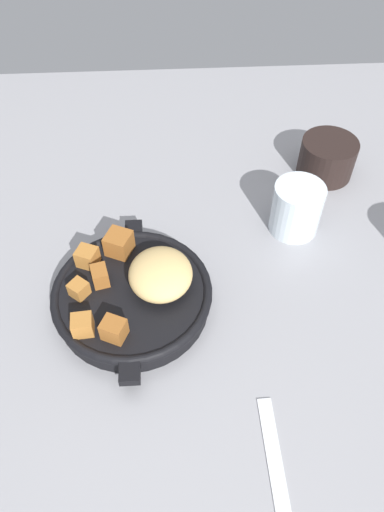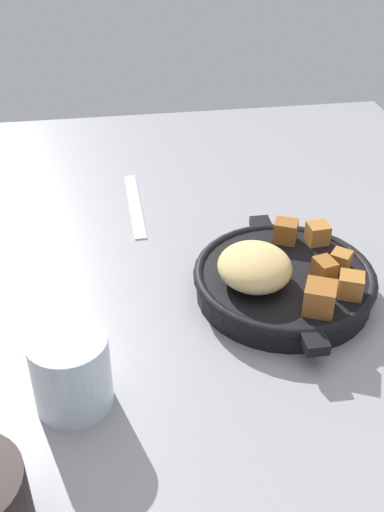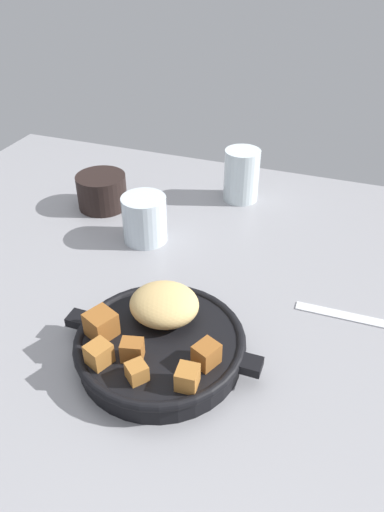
{
  "view_description": "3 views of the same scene",
  "coord_description": "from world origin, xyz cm",
  "px_view_note": "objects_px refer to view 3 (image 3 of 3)",
  "views": [
    {
      "loc": [
        38.3,
        -6.17,
        53.24
      ],
      "look_at": [
        -1.56,
        -3.89,
        5.57
      ],
      "focal_mm": 34.13,
      "sensor_mm": 36.0,
      "label": 1
    },
    {
      "loc": [
        -52.87,
        7.02,
        44.8
      ],
      "look_at": [
        2.15,
        -1.32,
        6.16
      ],
      "focal_mm": 44.06,
      "sensor_mm": 36.0,
      "label": 2
    },
    {
      "loc": [
        19.49,
        -49.54,
        44.26
      ],
      "look_at": [
        0.5,
        2.61,
        5.29
      ],
      "focal_mm": 34.02,
      "sensor_mm": 36.0,
      "label": 3
    }
  ],
  "objects_px": {
    "butter_knife": "(363,319)",
    "coffee_mug_dark": "(102,191)",
    "cast_iron_skillet": "(160,340)",
    "water_glass_tall": "(239,175)",
    "water_glass_short": "(145,219)"
  },
  "relations": [
    {
      "from": "butter_knife",
      "to": "coffee_mug_dark",
      "type": "distance_m",
      "value": 0.5
    },
    {
      "from": "cast_iron_skillet",
      "to": "water_glass_tall",
      "type": "relative_size",
      "value": 2.56
    },
    {
      "from": "butter_knife",
      "to": "water_glass_short",
      "type": "bearing_deg",
      "value": 166.12
    },
    {
      "from": "water_glass_tall",
      "to": "water_glass_short",
      "type": "distance_m",
      "value": 0.22
    },
    {
      "from": "butter_knife",
      "to": "water_glass_tall",
      "type": "height_order",
      "value": "water_glass_tall"
    },
    {
      "from": "cast_iron_skillet",
      "to": "butter_knife",
      "type": "bearing_deg",
      "value": 32.92
    },
    {
      "from": "cast_iron_skillet",
      "to": "water_glass_tall",
      "type": "xyz_separation_m",
      "value": [
        -0.02,
        0.42,
        0.02
      ]
    },
    {
      "from": "water_glass_short",
      "to": "cast_iron_skillet",
      "type": "bearing_deg",
      "value": -61.61
    },
    {
      "from": "water_glass_tall",
      "to": "coffee_mug_dark",
      "type": "bearing_deg",
      "value": -152.82
    },
    {
      "from": "butter_knife",
      "to": "water_glass_short",
      "type": "relative_size",
      "value": 2.3
    },
    {
      "from": "coffee_mug_dark",
      "to": "water_glass_tall",
      "type": "bearing_deg",
      "value": 27.18
    },
    {
      "from": "butter_knife",
      "to": "water_glass_tall",
      "type": "xyz_separation_m",
      "value": [
        -0.25,
        0.27,
        0.05
      ]
    },
    {
      "from": "butter_knife",
      "to": "water_glass_tall",
      "type": "distance_m",
      "value": 0.37
    },
    {
      "from": "coffee_mug_dark",
      "to": "water_glass_short",
      "type": "bearing_deg",
      "value": -31.97
    },
    {
      "from": "water_glass_tall",
      "to": "water_glass_short",
      "type": "bearing_deg",
      "value": -119.05
    }
  ]
}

